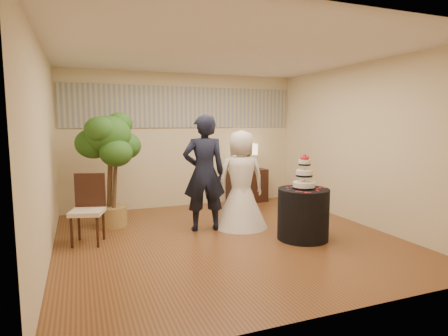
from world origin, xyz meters
name	(u,v)px	position (x,y,z in m)	size (l,w,h in m)	color
floor	(227,238)	(0.00, 0.00, 0.00)	(5.00, 5.00, 0.00)	brown
ceiling	(228,53)	(0.00, 0.00, 2.80)	(5.00, 5.00, 0.00)	white
wall_back	(184,141)	(0.00, 2.50, 1.40)	(5.00, 0.06, 2.80)	beige
wall_front	(332,167)	(0.00, -2.50, 1.40)	(5.00, 0.06, 2.80)	beige
wall_left	(44,153)	(-2.50, 0.00, 1.40)	(0.06, 5.00, 2.80)	beige
wall_right	(360,145)	(2.50, 0.00, 1.40)	(0.06, 5.00, 2.80)	beige
mural_border	(184,107)	(0.00, 2.48, 2.10)	(4.90, 0.02, 0.85)	#A0A395
groom	(204,173)	(-0.18, 0.57, 0.96)	(0.70, 0.46, 1.92)	black
bride	(241,179)	(0.46, 0.53, 0.83)	(0.92, 0.92, 1.66)	white
cake_table	(303,214)	(1.08, -0.44, 0.39)	(0.78, 0.78, 0.78)	black
wedding_cake	(304,172)	(1.08, -0.44, 1.05)	(0.34, 0.34, 0.53)	white
console	(247,186)	(1.39, 2.30, 0.37)	(0.88, 0.39, 0.74)	black
table_lamp	(247,157)	(1.39, 2.30, 1.03)	(0.34, 0.34, 0.58)	tan
ficus_tree	(110,169)	(-1.61, 1.37, 1.00)	(0.95, 0.95, 2.00)	#2C5D1D
side_chair	(87,210)	(-2.01, 0.51, 0.51)	(0.47, 0.49, 1.03)	black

